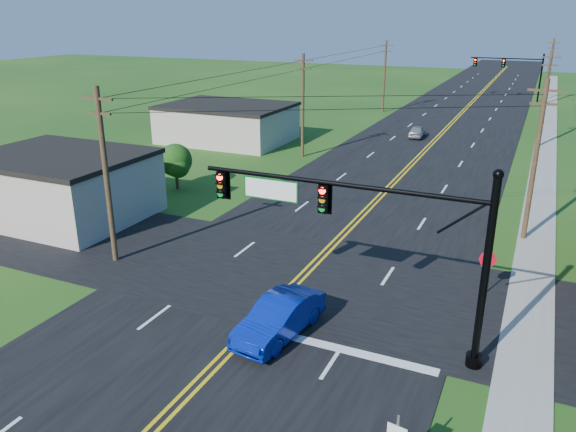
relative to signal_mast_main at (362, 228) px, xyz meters
The scene contains 17 objects.
road_main 42.49m from the signal_mast_main, 95.90° to the left, with size 16.00×220.00×0.04m, color black.
road_cross 7.56m from the signal_mast_main, 137.32° to the left, with size 70.00×10.00×0.04m, color black.
sidewalk 32.93m from the signal_mast_main, 79.10° to the left, with size 2.00×160.00×0.08m, color gray.
signal_mast_main is the anchor object (origin of this frame).
signal_mast_far 72.00m from the signal_mast_main, 89.92° to the left, with size 10.98×0.60×7.48m.
cream_bldg_near 22.33m from the signal_mast_main, 164.29° to the left, with size 10.20×8.20×4.10m.
cream_bldg_far 38.12m from the signal_mast_main, 127.88° to the left, with size 12.20×9.20×3.70m.
utility_pole_left_a 13.98m from the signal_mast_main, behind, with size 1.80×0.28×9.00m.
utility_pole_left_b 30.34m from the signal_mast_main, 117.14° to the left, with size 1.80×0.28×9.00m.
utility_pole_left_c 55.74m from the signal_mast_main, 104.37° to the left, with size 1.80×0.28×9.00m.
utility_pole_right_a 15.03m from the signal_mast_main, 68.69° to the left, with size 1.80×0.28×9.00m.
utility_pole_right_b 40.37m from the signal_mast_main, 82.22° to the left, with size 1.80×0.28×9.00m.
utility_pole_right_c 70.21m from the signal_mast_main, 85.54° to the left, with size 1.80×0.28×9.00m.
tree_left 23.22m from the signal_mast_main, 142.64° to the left, with size 2.40×2.40×3.37m.
blue_car 5.03m from the signal_mast_main, 160.39° to the right, with size 1.65×4.74×1.56m, color #071D9A.
distant_car 40.12m from the signal_mast_main, 98.85° to the left, with size 1.46×3.64×1.24m, color #9D9DA1.
stop_sign 7.85m from the signal_mast_main, 54.64° to the left, with size 0.78×0.22×2.23m.
Camera 1 is at (9.83, -10.72, 12.18)m, focal length 35.00 mm.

